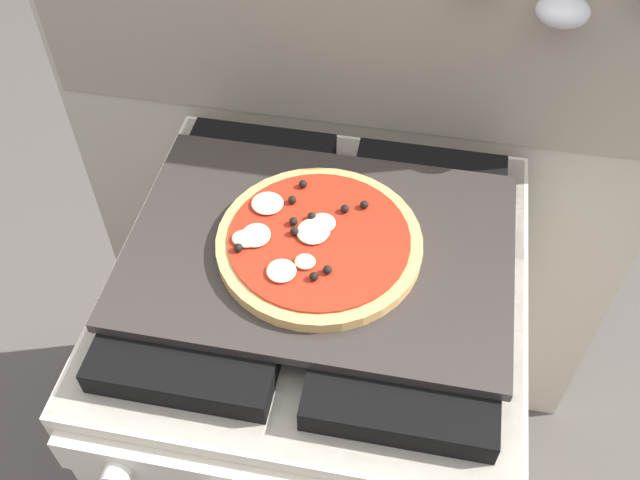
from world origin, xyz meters
TOP-DOWN VIEW (x-y plane):
  - kitchen_backsplash at (0.00, 0.33)m, footprint 1.10×0.09m
  - stove at (-0.00, -0.00)m, footprint 0.60×0.64m
  - baking_tray at (0.00, 0.00)m, footprint 0.54×0.38m
  - pizza_left at (-0.01, -0.01)m, footprint 0.29×0.29m

SIDE VIEW (x-z plane):
  - stove at x=0.00m, z-range 0.00..0.90m
  - kitchen_backsplash at x=0.00m, z-range 0.01..1.56m
  - baking_tray at x=0.00m, z-range 0.90..0.92m
  - pizza_left at x=-0.01m, z-range 0.91..0.94m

